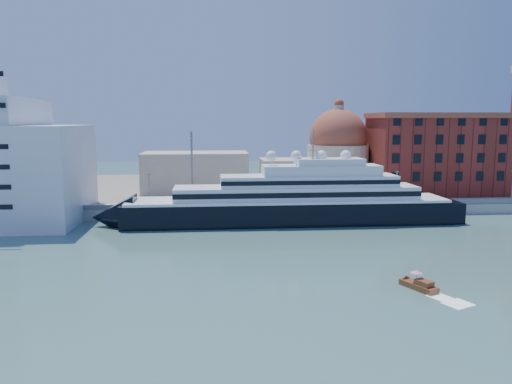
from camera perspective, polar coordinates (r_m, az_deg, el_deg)
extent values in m
plane|color=#365E5A|center=(91.30, 4.73, -6.50)|extent=(400.00, 400.00, 0.00)
cube|color=gray|center=(123.91, 2.07, -1.98)|extent=(180.00, 10.00, 2.50)
cube|color=slate|center=(164.22, 0.29, 0.44)|extent=(260.00, 72.00, 2.00)
cube|color=slate|center=(119.19, 2.34, -1.49)|extent=(180.00, 0.10, 1.20)
cube|color=black|center=(113.27, 3.61, -2.54)|extent=(73.34, 11.28, 6.11)
cone|color=black|center=(114.06, -15.93, -2.76)|extent=(9.40, 11.28, 11.28)
cube|color=black|center=(124.20, 20.59, -2.19)|extent=(5.64, 10.34, 5.64)
cube|color=white|center=(112.71, 3.63, -0.89)|extent=(71.46, 11.47, 0.56)
cube|color=white|center=(112.76, 4.58, -0.03)|extent=(54.53, 9.40, 2.82)
cube|color=black|center=(108.17, 4.99, -0.38)|extent=(54.53, 0.15, 1.13)
cube|color=white|center=(112.92, 6.00, 1.31)|extent=(39.49, 8.46, 2.44)
cube|color=white|center=(113.24, 7.42, 2.50)|extent=(26.33, 7.52, 2.26)
cube|color=white|center=(113.49, 8.37, 3.45)|extent=(15.04, 6.58, 1.50)
cylinder|color=slate|center=(112.43, 6.54, 5.46)|extent=(0.28, 0.28, 6.58)
sphere|color=white|center=(111.07, 1.75, 4.11)|extent=(2.44, 2.44, 2.44)
sphere|color=white|center=(111.89, 4.63, 4.12)|extent=(2.44, 2.44, 2.44)
sphere|color=white|center=(112.97, 7.45, 4.12)|extent=(2.44, 2.44, 2.44)
sphere|color=white|center=(114.33, 10.22, 4.10)|extent=(2.44, 2.44, 2.44)
cube|color=white|center=(118.62, -25.71, -3.54)|extent=(13.62, 4.83, 1.80)
cube|color=white|center=(117.53, -24.74, -2.85)|extent=(4.57, 2.92, 1.35)
cube|color=maroon|center=(73.63, 18.08, -10.25)|extent=(4.01, 5.91, 0.94)
cube|color=maroon|center=(72.79, 18.66, -9.83)|extent=(2.33, 2.76, 0.75)
cylinder|color=slate|center=(73.58, 17.85, -9.29)|extent=(0.06, 0.06, 1.50)
cone|color=red|center=(73.34, 17.88, -8.66)|extent=(1.69, 1.69, 0.38)
cube|color=maroon|center=(154.75, 20.73, 3.91)|extent=(42.00, 18.00, 22.00)
cube|color=brown|center=(154.43, 20.95, 8.16)|extent=(43.00, 19.00, 1.50)
cylinder|color=beige|center=(150.38, 9.29, 2.69)|extent=(18.00, 18.00, 14.00)
sphere|color=brown|center=(149.80, 9.37, 6.12)|extent=(17.00, 17.00, 17.00)
cylinder|color=beige|center=(149.75, 9.44, 9.18)|extent=(3.00, 3.00, 3.00)
cube|color=beige|center=(145.78, 4.12, 1.82)|extent=(18.00, 14.00, 10.00)
cube|color=beige|center=(145.87, -6.93, 2.18)|extent=(30.00, 16.00, 12.00)
cylinder|color=slate|center=(127.29, -25.62, -0.12)|extent=(0.24, 0.24, 8.00)
cube|color=slate|center=(126.82, -25.73, 1.71)|extent=(0.80, 0.30, 0.25)
cylinder|color=slate|center=(120.08, -12.09, 0.05)|extent=(0.24, 0.24, 8.00)
cube|color=slate|center=(119.58, -12.15, 2.00)|extent=(0.80, 0.30, 0.25)
cylinder|color=slate|center=(120.14, 2.26, 0.23)|extent=(0.24, 0.24, 8.00)
cube|color=slate|center=(119.64, 2.27, 2.18)|extent=(0.80, 0.30, 0.25)
cylinder|color=slate|center=(127.47, 15.75, 0.39)|extent=(0.24, 0.24, 8.00)
cube|color=slate|center=(127.00, 15.83, 2.22)|extent=(0.80, 0.30, 0.25)
cylinder|color=slate|center=(140.94, 27.23, 0.50)|extent=(0.24, 0.24, 8.00)
cylinder|color=slate|center=(120.66, -7.33, 2.60)|extent=(0.50, 0.50, 18.00)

